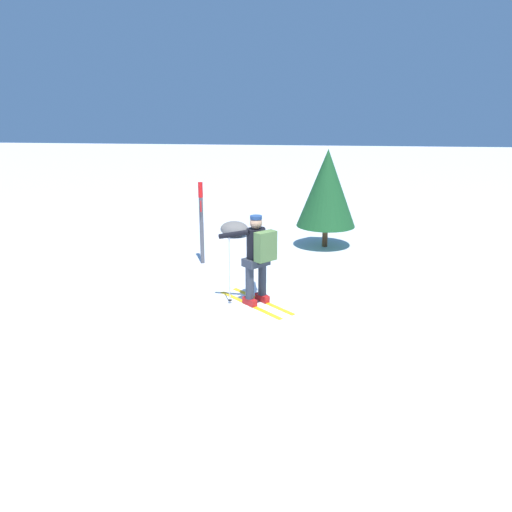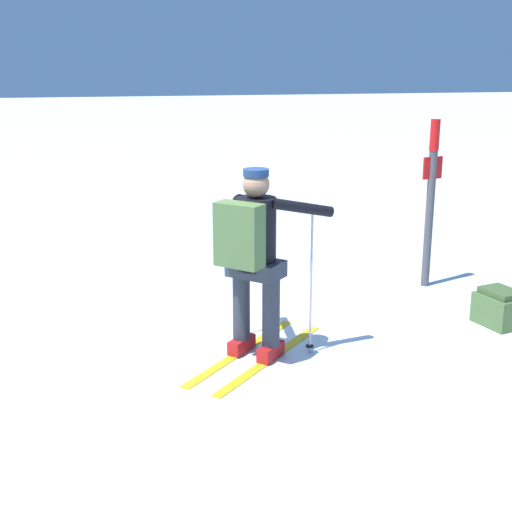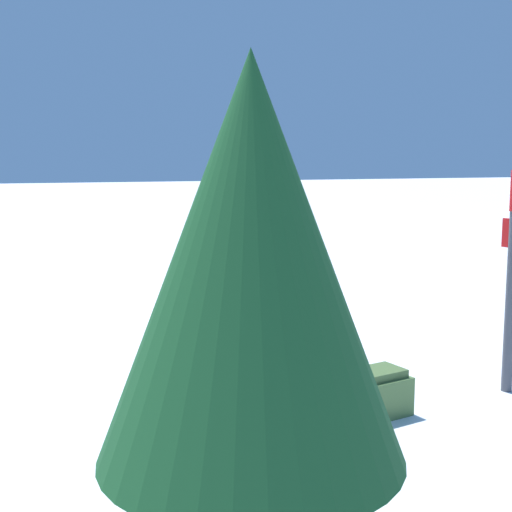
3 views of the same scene
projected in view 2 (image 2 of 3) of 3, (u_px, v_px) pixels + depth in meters
name	position (u px, v px, depth m)	size (l,w,h in m)	color
ground_plane	(172.00, 346.00, 6.39)	(80.00, 80.00, 0.00)	white
skier	(254.00, 251.00, 5.90)	(1.49, 1.43, 1.63)	gold
dropped_backpack	(500.00, 308.00, 6.85)	(0.50, 0.43, 0.36)	#4C6B38
trail_marker	(431.00, 190.00, 7.77)	(0.10, 0.24, 1.86)	#4C4C51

